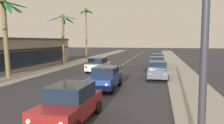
{
  "coord_description": "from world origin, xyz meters",
  "views": [
    {
      "loc": [
        5.5,
        -6.37,
        3.6
      ],
      "look_at": [
        2.42,
        8.0,
        2.2
      ],
      "focal_mm": 35.72,
      "sensor_mm": 36.0,
      "label": 1
    }
  ],
  "objects_px": {
    "sedan_oncoming_far": "(98,65)",
    "palm_left_second": "(5,23)",
    "storefront_strip_left": "(2,54)",
    "sedan_parked_far_kerb": "(157,64)",
    "sedan_lead_at_stop_bar": "(70,103)",
    "sedan_third_in_queue": "(105,78)",
    "sedan_parked_nearest_kerb": "(158,59)",
    "palm_left_third": "(63,30)",
    "sedan_parked_mid_kerb": "(158,70)",
    "palm_left_farthest": "(86,23)"
  },
  "relations": [
    {
      "from": "sedan_parked_mid_kerb",
      "to": "storefront_strip_left",
      "type": "bearing_deg",
      "value": 171.75
    },
    {
      "from": "sedan_oncoming_far",
      "to": "palm_left_farthest",
      "type": "relative_size",
      "value": 0.46
    },
    {
      "from": "palm_left_third",
      "to": "storefront_strip_left",
      "type": "distance_m",
      "value": 8.63
    },
    {
      "from": "sedan_parked_mid_kerb",
      "to": "palm_left_third",
      "type": "xyz_separation_m",
      "value": [
        -13.38,
        8.49,
        4.33
      ]
    },
    {
      "from": "palm_left_farthest",
      "to": "sedan_parked_mid_kerb",
      "type": "bearing_deg",
      "value": -55.29
    },
    {
      "from": "sedan_oncoming_far",
      "to": "palm_left_second",
      "type": "distance_m",
      "value": 10.55
    },
    {
      "from": "palm_left_farthest",
      "to": "sedan_oncoming_far",
      "type": "bearing_deg",
      "value": -67.05
    },
    {
      "from": "palm_left_farthest",
      "to": "sedan_parked_far_kerb",
      "type": "bearing_deg",
      "value": -45.23
    },
    {
      "from": "sedan_lead_at_stop_bar",
      "to": "sedan_third_in_queue",
      "type": "distance_m",
      "value": 6.98
    },
    {
      "from": "palm_left_third",
      "to": "sedan_oncoming_far",
      "type": "bearing_deg",
      "value": -37.6
    },
    {
      "from": "sedan_parked_nearest_kerb",
      "to": "storefront_strip_left",
      "type": "height_order",
      "value": "storefront_strip_left"
    },
    {
      "from": "sedan_parked_mid_kerb",
      "to": "palm_left_second",
      "type": "xyz_separation_m",
      "value": [
        -14.05,
        -2.84,
        4.37
      ]
    },
    {
      "from": "sedan_lead_at_stop_bar",
      "to": "palm_left_second",
      "type": "distance_m",
      "value": 14.69
    },
    {
      "from": "sedan_third_in_queue",
      "to": "storefront_strip_left",
      "type": "xyz_separation_m",
      "value": [
        -15.2,
        8.04,
        1.14
      ]
    },
    {
      "from": "sedan_parked_far_kerb",
      "to": "storefront_strip_left",
      "type": "distance_m",
      "value": 19.19
    },
    {
      "from": "sedan_lead_at_stop_bar",
      "to": "sedan_parked_mid_kerb",
      "type": "height_order",
      "value": "same"
    },
    {
      "from": "sedan_lead_at_stop_bar",
      "to": "palm_left_farthest",
      "type": "bearing_deg",
      "value": 107.39
    },
    {
      "from": "sedan_parked_far_kerb",
      "to": "palm_left_second",
      "type": "distance_m",
      "value": 17.12
    },
    {
      "from": "sedan_third_in_queue",
      "to": "sedan_parked_mid_kerb",
      "type": "height_order",
      "value": "same"
    },
    {
      "from": "palm_left_second",
      "to": "palm_left_third",
      "type": "xyz_separation_m",
      "value": [
        0.68,
        11.34,
        -0.04
      ]
    },
    {
      "from": "sedan_parked_nearest_kerb",
      "to": "palm_left_second",
      "type": "distance_m",
      "value": 21.35
    },
    {
      "from": "sedan_lead_at_stop_bar",
      "to": "sedan_parked_far_kerb",
      "type": "relative_size",
      "value": 1.0
    },
    {
      "from": "sedan_third_in_queue",
      "to": "palm_left_third",
      "type": "distance_m",
      "value": 17.34
    },
    {
      "from": "sedan_parked_nearest_kerb",
      "to": "sedan_parked_far_kerb",
      "type": "xyz_separation_m",
      "value": [
        -0.01,
        -6.63,
        0.0
      ]
    },
    {
      "from": "palm_left_farthest",
      "to": "storefront_strip_left",
      "type": "height_order",
      "value": "palm_left_farthest"
    },
    {
      "from": "sedan_parked_mid_kerb",
      "to": "palm_left_third",
      "type": "distance_m",
      "value": 16.43
    },
    {
      "from": "sedan_parked_mid_kerb",
      "to": "sedan_parked_far_kerb",
      "type": "height_order",
      "value": "same"
    },
    {
      "from": "sedan_parked_nearest_kerb",
      "to": "storefront_strip_left",
      "type": "xyz_separation_m",
      "value": [
        -18.87,
        -9.97,
        1.14
      ]
    },
    {
      "from": "sedan_lead_at_stop_bar",
      "to": "storefront_strip_left",
      "type": "height_order",
      "value": "storefront_strip_left"
    },
    {
      "from": "sedan_parked_nearest_kerb",
      "to": "storefront_strip_left",
      "type": "relative_size",
      "value": 0.18
    },
    {
      "from": "sedan_third_in_queue",
      "to": "sedan_oncoming_far",
      "type": "xyz_separation_m",
      "value": [
        -2.99,
        8.69,
        0.0
      ]
    },
    {
      "from": "palm_left_farthest",
      "to": "sedan_lead_at_stop_bar",
      "type": "bearing_deg",
      "value": -72.61
    },
    {
      "from": "sedan_third_in_queue",
      "to": "sedan_parked_far_kerb",
      "type": "height_order",
      "value": "same"
    },
    {
      "from": "sedan_parked_nearest_kerb",
      "to": "sedan_parked_mid_kerb",
      "type": "height_order",
      "value": "same"
    },
    {
      "from": "sedan_oncoming_far",
      "to": "storefront_strip_left",
      "type": "relative_size",
      "value": 0.19
    },
    {
      "from": "sedan_lead_at_stop_bar",
      "to": "sedan_parked_far_kerb",
      "type": "xyz_separation_m",
      "value": [
        3.55,
        18.36,
        0.0
      ]
    },
    {
      "from": "sedan_parked_nearest_kerb",
      "to": "sedan_parked_mid_kerb",
      "type": "relative_size",
      "value": 1.01
    },
    {
      "from": "palm_left_third",
      "to": "storefront_strip_left",
      "type": "height_order",
      "value": "palm_left_third"
    },
    {
      "from": "sedan_third_in_queue",
      "to": "palm_left_farthest",
      "type": "height_order",
      "value": "palm_left_farthest"
    },
    {
      "from": "palm_left_second",
      "to": "palm_left_third",
      "type": "relative_size",
      "value": 1.02
    },
    {
      "from": "sedan_oncoming_far",
      "to": "sedan_parked_far_kerb",
      "type": "bearing_deg",
      "value": 21.96
    },
    {
      "from": "sedan_parked_far_kerb",
      "to": "sedan_lead_at_stop_bar",
      "type": "bearing_deg",
      "value": -100.96
    },
    {
      "from": "palm_left_second",
      "to": "palm_left_farthest",
      "type": "xyz_separation_m",
      "value": [
        0.34,
        22.64,
        1.74
      ]
    },
    {
      "from": "sedan_parked_nearest_kerb",
      "to": "sedan_oncoming_far",
      "type": "bearing_deg",
      "value": -125.6
    },
    {
      "from": "sedan_third_in_queue",
      "to": "sedan_parked_nearest_kerb",
      "type": "bearing_deg",
      "value": 78.47
    },
    {
      "from": "sedan_oncoming_far",
      "to": "storefront_strip_left",
      "type": "bearing_deg",
      "value": -176.93
    },
    {
      "from": "sedan_third_in_queue",
      "to": "palm_left_farthest",
      "type": "bearing_deg",
      "value": 111.61
    },
    {
      "from": "sedan_oncoming_far",
      "to": "palm_left_second",
      "type": "bearing_deg",
      "value": -139.37
    },
    {
      "from": "palm_left_third",
      "to": "sedan_parked_far_kerb",
      "type": "bearing_deg",
      "value": -10.28
    },
    {
      "from": "sedan_third_in_queue",
      "to": "sedan_oncoming_far",
      "type": "bearing_deg",
      "value": 109.01
    }
  ]
}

